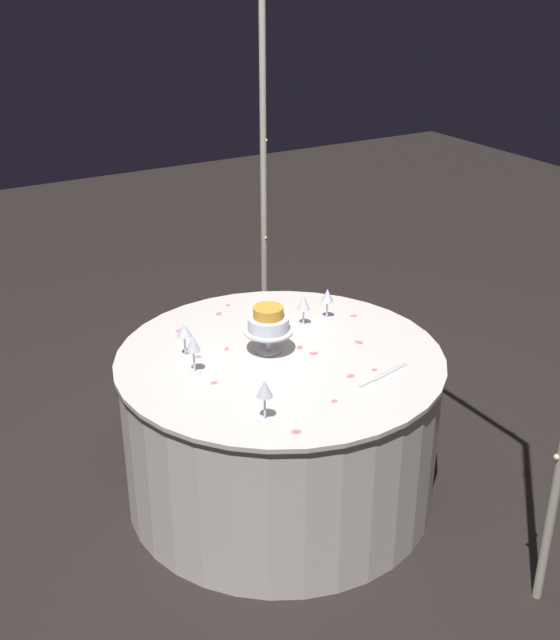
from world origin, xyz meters
The scene contains 24 objects.
ground_plane centered at (0.00, 0.00, 0.00)m, with size 12.00×12.00×0.00m, color black.
decorative_arch centered at (0.00, 0.54, 1.56)m, with size 2.27×0.06×2.39m.
main_table centered at (0.00, 0.00, 0.36)m, with size 1.45×1.45×0.73m.
tiered_cake centered at (-0.06, -0.03, 0.87)m, with size 0.22×0.22×0.22m.
wine_glass_0 centered at (-0.22, 0.25, 0.84)m, with size 0.06×0.06×0.15m.
wine_glass_1 centered at (-0.22, 0.39, 0.84)m, with size 0.06×0.06×0.15m.
wine_glass_2 centered at (-0.21, -0.36, 0.85)m, with size 0.06×0.06×0.16m.
wine_glass_3 centered at (-0.05, -0.39, 0.86)m, with size 0.06×0.06×0.17m.
wine_glass_4 centered at (0.42, -0.31, 0.85)m, with size 0.06×0.06×0.17m.
cake_knife centered at (0.38, 0.26, 0.73)m, with size 0.09×0.29×0.01m.
rose_petal_0 centered at (0.07, 0.37, 0.73)m, with size 0.04×0.03×0.00m, color #EA6B84.
rose_petal_1 centered at (-0.60, 0.05, 0.73)m, with size 0.03×0.02×0.00m, color #EA6B84.
rose_petal_2 centered at (-0.17, -0.32, 0.73)m, with size 0.03×0.02×0.00m, color #EA6B84.
rose_petal_3 centered at (0.07, -0.36, 0.73)m, with size 0.03×0.02×0.00m, color #EA6B84.
rose_petal_4 centered at (0.06, 0.14, 0.73)m, with size 0.04×0.03×0.00m, color #EA6B84.
rose_petal_5 centered at (-0.53, -0.04, 0.73)m, with size 0.04×0.03×0.00m, color #EA6B84.
rose_petal_6 centered at (0.44, -0.01, 0.73)m, with size 0.03×0.02×0.00m, color #EA6B84.
rose_petal_7 centered at (-0.45, -0.29, 0.73)m, with size 0.03×0.02×0.00m, color #EA6B84.
rose_petal_8 centered at (0.56, -0.26, 0.73)m, with size 0.04×0.03×0.00m, color #EA6B84.
rose_petal_9 centered at (0.32, 0.28, 0.73)m, with size 0.03×0.02×0.00m, color #EA6B84.
rose_petal_10 centered at (-0.17, -0.17, 0.73)m, with size 0.03×0.02×0.00m, color #EA6B84.
rose_petal_11 centered at (-0.02, 0.11, 0.73)m, with size 0.04×0.03×0.00m, color #EA6B84.
rose_petal_12 centered at (0.31, 0.16, 0.73)m, with size 0.03×0.02×0.00m, color #EA6B84.
rose_petal_13 centered at (-0.18, 0.52, 0.73)m, with size 0.03×0.02×0.00m, color #EA6B84.
Camera 1 is at (2.66, -1.56, 2.35)m, focal length 44.59 mm.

